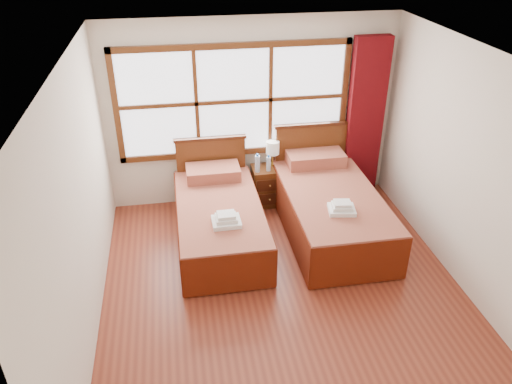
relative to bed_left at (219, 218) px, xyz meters
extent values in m
plane|color=brown|center=(0.60, -1.20, -0.31)|extent=(4.50, 4.50, 0.00)
plane|color=white|center=(0.60, -1.20, 2.29)|extent=(4.50, 4.50, 0.00)
plane|color=silver|center=(0.60, 1.05, 0.99)|extent=(4.00, 0.00, 4.00)
plane|color=silver|center=(-1.40, -1.20, 0.99)|extent=(0.00, 4.50, 4.50)
plane|color=silver|center=(2.60, -1.20, 0.99)|extent=(0.00, 4.50, 4.50)
cube|color=white|center=(0.35, 1.02, 1.19)|extent=(3.00, 0.02, 1.40)
cube|color=#582D13|center=(0.35, 1.00, 0.45)|extent=(3.16, 0.06, 0.08)
cube|color=#582D13|center=(0.35, 1.00, 1.93)|extent=(3.16, 0.06, 0.08)
cube|color=#582D13|center=(-1.19, 1.00, 1.19)|extent=(0.08, 0.06, 1.56)
cube|color=#582D13|center=(1.89, 1.00, 1.19)|extent=(0.08, 0.06, 1.56)
cube|color=#582D13|center=(-0.15, 1.00, 1.19)|extent=(0.05, 0.05, 1.40)
cube|color=#582D13|center=(0.85, 1.00, 1.19)|extent=(0.05, 0.05, 1.40)
cube|color=#582D13|center=(0.35, 1.00, 1.19)|extent=(3.00, 0.05, 0.05)
cube|color=#5E090E|center=(2.20, 0.91, 0.86)|extent=(0.50, 0.16, 2.30)
cube|color=#431D0D|center=(0.00, -0.07, -0.16)|extent=(0.92, 1.84, 0.30)
cube|color=maroon|center=(0.00, -0.07, 0.11)|extent=(1.03, 2.04, 0.25)
cube|color=#5E1B09|center=(-0.52, -0.07, -0.04)|extent=(0.03, 2.04, 0.51)
cube|color=#5E1B09|center=(0.52, -0.07, -0.04)|extent=(0.03, 2.04, 0.51)
cube|color=#5E1B09|center=(0.00, -1.08, -0.04)|extent=(1.03, 0.03, 0.51)
cube|color=maroon|center=(0.00, 0.67, 0.32)|extent=(0.72, 0.42, 0.16)
cube|color=#582D13|center=(0.00, 0.94, 0.19)|extent=(0.96, 0.06, 1.00)
cube|color=#431D0D|center=(0.00, 0.94, 0.70)|extent=(1.00, 0.08, 0.04)
cube|color=#431D0D|center=(1.45, -0.07, -0.15)|extent=(1.02, 2.03, 0.33)
cube|color=maroon|center=(1.45, -0.07, 0.15)|extent=(1.14, 2.25, 0.28)
cube|color=#5E1B09|center=(0.88, -0.07, -0.01)|extent=(0.03, 2.25, 0.56)
cube|color=#5E1B09|center=(2.02, -0.07, -0.01)|extent=(0.03, 2.25, 0.56)
cube|color=#5E1B09|center=(1.45, -1.19, -0.01)|extent=(1.14, 0.03, 0.56)
cube|color=maroon|center=(1.45, 0.75, 0.38)|extent=(0.80, 0.46, 0.18)
cube|color=#582D13|center=(1.45, 0.94, 0.24)|extent=(1.06, 0.06, 1.10)
cube|color=#431D0D|center=(1.45, 0.94, 0.80)|extent=(1.10, 0.08, 0.04)
cube|color=#582D13|center=(0.78, 0.80, -0.03)|extent=(0.42, 0.38, 0.56)
cube|color=#431D0D|center=(0.78, 0.60, -0.15)|extent=(0.37, 0.02, 0.17)
cube|color=#431D0D|center=(0.78, 0.60, 0.08)|extent=(0.37, 0.02, 0.17)
sphere|color=#AA7E39|center=(0.78, 0.59, -0.15)|extent=(0.03, 0.03, 0.03)
sphere|color=#AA7E39|center=(0.78, 0.59, 0.08)|extent=(0.03, 0.03, 0.03)
cube|color=white|center=(0.04, -0.50, 0.26)|extent=(0.33, 0.29, 0.05)
cube|color=white|center=(0.04, -0.50, 0.31)|extent=(0.25, 0.22, 0.05)
cube|color=white|center=(0.04, -0.50, 0.36)|extent=(0.21, 0.18, 0.04)
cube|color=white|center=(1.42, -0.56, 0.32)|extent=(0.35, 0.32, 0.05)
cube|color=white|center=(1.42, -0.56, 0.36)|extent=(0.26, 0.24, 0.04)
cube|color=white|center=(1.42, -0.56, 0.41)|extent=(0.22, 0.19, 0.04)
cylinder|color=#B7953A|center=(0.87, 0.90, 0.26)|extent=(0.11, 0.11, 0.02)
cylinder|color=#B7953A|center=(0.87, 0.90, 0.35)|extent=(0.02, 0.02, 0.15)
cylinder|color=silver|center=(0.87, 0.90, 0.52)|extent=(0.19, 0.19, 0.19)
cylinder|color=#ACC5DD|center=(0.62, 0.72, 0.37)|extent=(0.07, 0.07, 0.24)
cylinder|color=#1756B0|center=(0.62, 0.72, 0.50)|extent=(0.03, 0.03, 0.03)
cylinder|color=#ACC5DD|center=(0.78, 0.73, 0.35)|extent=(0.06, 0.06, 0.21)
cylinder|color=#1756B0|center=(0.78, 0.73, 0.47)|extent=(0.03, 0.03, 0.03)
camera|label=1|loc=(-0.45, -5.36, 3.43)|focal=35.00mm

